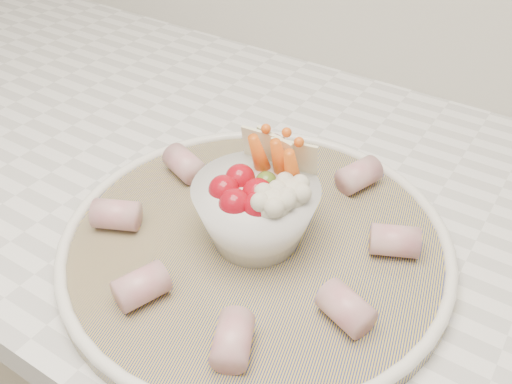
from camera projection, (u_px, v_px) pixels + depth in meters
The scene contains 3 objects.
serving_platter at pixel (256, 242), 0.56m from camera, with size 0.46×0.46×0.02m.
veggie_bowl at pixel (258, 207), 0.53m from camera, with size 0.12×0.12×0.10m.
cured_meat_rolls at pixel (256, 227), 0.55m from camera, with size 0.30×0.30×0.03m.
Camera 1 is at (0.27, 1.01, 1.32)m, focal length 40.00 mm.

